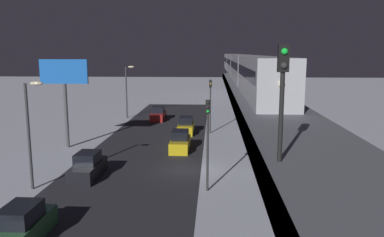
{
  "coord_description": "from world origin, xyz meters",
  "views": [
    {
      "loc": [
        -2.18,
        30.2,
        9.56
      ],
      "look_at": [
        0.36,
        -14.55,
        1.8
      ],
      "focal_mm": 35.77,
      "sensor_mm": 36.0,
      "label": 1
    }
  ],
  "objects_px": {
    "sedan_red": "(158,115)",
    "sedan_yellow": "(186,126)",
    "traffic_light_near": "(208,132)",
    "sedan_black": "(88,167)",
    "traffic_light_mid": "(210,98)",
    "commercial_billboard": "(64,80)",
    "subway_train": "(240,65)",
    "sedan_yellow_3": "(180,142)",
    "rail_signal": "(282,83)",
    "sedan_green": "(21,228)"
  },
  "relations": [
    {
      "from": "sedan_red",
      "to": "sedan_yellow",
      "type": "bearing_deg",
      "value": 118.26
    },
    {
      "from": "sedan_yellow",
      "to": "traffic_light_near",
      "type": "bearing_deg",
      "value": -81.51
    },
    {
      "from": "sedan_black",
      "to": "traffic_light_mid",
      "type": "relative_size",
      "value": 0.72
    },
    {
      "from": "sedan_yellow",
      "to": "commercial_billboard",
      "type": "distance_m",
      "value": 15.15
    },
    {
      "from": "subway_train",
      "to": "sedan_yellow",
      "type": "height_order",
      "value": "subway_train"
    },
    {
      "from": "sedan_red",
      "to": "sedan_yellow",
      "type": "distance_m",
      "value": 9.72
    },
    {
      "from": "sedan_red",
      "to": "commercial_billboard",
      "type": "bearing_deg",
      "value": 66.86
    },
    {
      "from": "subway_train",
      "to": "traffic_light_mid",
      "type": "distance_m",
      "value": 16.26
    },
    {
      "from": "sedan_yellow",
      "to": "traffic_light_near",
      "type": "xyz_separation_m",
      "value": [
        -2.9,
        19.43,
        3.4
      ]
    },
    {
      "from": "sedan_black",
      "to": "subway_train",
      "type": "bearing_deg",
      "value": -113.1
    },
    {
      "from": "subway_train",
      "to": "sedan_yellow_3",
      "type": "distance_m",
      "value": 25.47
    },
    {
      "from": "rail_signal",
      "to": "traffic_light_near",
      "type": "distance_m",
      "value": 13.54
    },
    {
      "from": "commercial_billboard",
      "to": "sedan_yellow_3",
      "type": "bearing_deg",
      "value": 177.78
    },
    {
      "from": "sedan_red",
      "to": "sedan_yellow_3",
      "type": "bearing_deg",
      "value": 105.37
    },
    {
      "from": "sedan_red",
      "to": "traffic_light_near",
      "type": "distance_m",
      "value": 29.18
    },
    {
      "from": "sedan_red",
      "to": "sedan_green",
      "type": "xyz_separation_m",
      "value": [
        1.8,
        35.91,
        0.01
      ]
    },
    {
      "from": "traffic_light_mid",
      "to": "commercial_billboard",
      "type": "xyz_separation_m",
      "value": [
        14.46,
        7.71,
        2.63
      ]
    },
    {
      "from": "sedan_yellow_3",
      "to": "sedan_green",
      "type": "bearing_deg",
      "value": -108.45
    },
    {
      "from": "sedan_red",
      "to": "traffic_light_near",
      "type": "height_order",
      "value": "traffic_light_near"
    },
    {
      "from": "rail_signal",
      "to": "sedan_green",
      "type": "distance_m",
      "value": 15.0
    },
    {
      "from": "sedan_red",
      "to": "traffic_light_mid",
      "type": "xyz_separation_m",
      "value": [
        -7.5,
        8.57,
        3.41
      ]
    },
    {
      "from": "rail_signal",
      "to": "sedan_red",
      "type": "relative_size",
      "value": 0.91
    },
    {
      "from": "subway_train",
      "to": "sedan_red",
      "type": "distance_m",
      "value": 15.29
    },
    {
      "from": "subway_train",
      "to": "sedan_yellow",
      "type": "distance_m",
      "value": 18.24
    },
    {
      "from": "sedan_red",
      "to": "subway_train",
      "type": "bearing_deg",
      "value": -150.71
    },
    {
      "from": "sedan_black",
      "to": "traffic_light_mid",
      "type": "height_order",
      "value": "traffic_light_mid"
    },
    {
      "from": "traffic_light_mid",
      "to": "commercial_billboard",
      "type": "distance_m",
      "value": 16.6
    },
    {
      "from": "rail_signal",
      "to": "sedan_yellow_3",
      "type": "relative_size",
      "value": 0.87
    },
    {
      "from": "subway_train",
      "to": "traffic_light_near",
      "type": "xyz_separation_m",
      "value": [
        4.44,
        34.69,
        -3.4
      ]
    },
    {
      "from": "subway_train",
      "to": "sedan_green",
      "type": "relative_size",
      "value": 15.51
    },
    {
      "from": "traffic_light_near",
      "to": "commercial_billboard",
      "type": "height_order",
      "value": "commercial_billboard"
    },
    {
      "from": "sedan_red",
      "to": "traffic_light_mid",
      "type": "bearing_deg",
      "value": 131.2
    },
    {
      "from": "sedan_green",
      "to": "traffic_light_near",
      "type": "height_order",
      "value": "traffic_light_near"
    },
    {
      "from": "traffic_light_near",
      "to": "traffic_light_mid",
      "type": "bearing_deg",
      "value": -90.0
    },
    {
      "from": "sedan_red",
      "to": "sedan_yellow",
      "type": "xyz_separation_m",
      "value": [
        -4.6,
        8.56,
        0.01
      ]
    },
    {
      "from": "traffic_light_mid",
      "to": "traffic_light_near",
      "type": "bearing_deg",
      "value": 90.0
    },
    {
      "from": "rail_signal",
      "to": "sedan_yellow_3",
      "type": "distance_m",
      "value": 25.65
    },
    {
      "from": "sedan_yellow",
      "to": "sedan_yellow_3",
      "type": "bearing_deg",
      "value": -90.0
    },
    {
      "from": "sedan_yellow_3",
      "to": "traffic_light_mid",
      "type": "distance_m",
      "value": 9.31
    },
    {
      "from": "sedan_yellow_3",
      "to": "traffic_light_near",
      "type": "height_order",
      "value": "traffic_light_near"
    },
    {
      "from": "rail_signal",
      "to": "sedan_red",
      "type": "bearing_deg",
      "value": -75.9
    },
    {
      "from": "commercial_billboard",
      "to": "sedan_yellow",
      "type": "bearing_deg",
      "value": -146.24
    },
    {
      "from": "sedan_yellow",
      "to": "sedan_green",
      "type": "height_order",
      "value": "same"
    },
    {
      "from": "rail_signal",
      "to": "traffic_light_near",
      "type": "xyz_separation_m",
      "value": [
        2.68,
        -12.54,
        -4.35
      ]
    },
    {
      "from": "rail_signal",
      "to": "sedan_red",
      "type": "height_order",
      "value": "rail_signal"
    },
    {
      "from": "traffic_light_mid",
      "to": "commercial_billboard",
      "type": "bearing_deg",
      "value": 28.08
    },
    {
      "from": "traffic_light_mid",
      "to": "sedan_black",
      "type": "bearing_deg",
      "value": 61.23
    },
    {
      "from": "traffic_light_near",
      "to": "subway_train",
      "type": "bearing_deg",
      "value": -97.29
    },
    {
      "from": "rail_signal",
      "to": "commercial_billboard",
      "type": "height_order",
      "value": "rail_signal"
    },
    {
      "from": "traffic_light_mid",
      "to": "sedan_red",
      "type": "bearing_deg",
      "value": -48.8
    }
  ]
}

